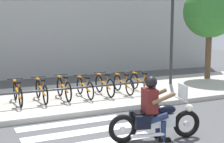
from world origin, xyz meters
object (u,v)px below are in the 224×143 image
object	(u,v)px
motorcycle	(156,120)
street_lamp	(172,23)
bicycle_6	(123,84)
bicycle_2	(41,91)
bicycle_3	(64,88)
bicycle_7	(141,82)
bicycle_4	(85,87)
rider	(153,104)
bicycle_5	(105,85)
bicycle_1	(18,93)
bike_rack	(80,88)
tree_near_rack	(210,11)

from	to	relation	value
motorcycle	street_lamp	bearing A→B (deg)	51.06
bicycle_6	bicycle_2	bearing A→B (deg)	-180.00
bicycle_3	bicycle_7	xyz separation A→B (m)	(2.93, 0.00, -0.02)
bicycle_2	motorcycle	bearing A→B (deg)	-68.99
bicycle_4	bicycle_2	bearing A→B (deg)	-179.98
rider	bicycle_5	world-z (taller)	rider
bicycle_1	bicycle_3	xyz separation A→B (m)	(1.46, -0.00, 0.02)
street_lamp	motorcycle	bearing A→B (deg)	-128.94
bicycle_2	bicycle_3	bearing A→B (deg)	-0.07
motorcycle	bicycle_7	world-z (taller)	motorcycle
rider	bicycle_1	distance (m)	4.69
rider	bike_rack	size ratio (longest dim) A/B	0.25
bicycle_5	motorcycle	bearing A→B (deg)	-98.37
bicycle_3	street_lamp	world-z (taller)	street_lamp
bicycle_5	bike_rack	world-z (taller)	bicycle_5
motorcycle	bicycle_6	bearing A→B (deg)	72.03
bicycle_4	bike_rack	xyz separation A→B (m)	(-0.37, -0.56, 0.09)
rider	bicycle_3	world-z (taller)	rider
bicycle_3	bicycle_6	bearing A→B (deg)	0.03
bicycle_6	bike_rack	xyz separation A→B (m)	(-1.83, -0.55, 0.09)
bicycle_3	tree_near_rack	xyz separation A→B (m)	(7.27, 1.27, 2.70)
bicycle_4	tree_near_rack	distance (m)	7.19
bicycle_1	bike_rack	distance (m)	1.91
street_lamp	rider	bearing A→B (deg)	-129.57
bicycle_7	tree_near_rack	world-z (taller)	tree_near_rack
rider	bicycle_2	xyz separation A→B (m)	(-1.51, 4.11, -0.33)
rider	bicycle_5	size ratio (longest dim) A/B	0.89
motorcycle	bicycle_7	distance (m)	4.62
tree_near_rack	bicycle_6	bearing A→B (deg)	-165.94
bicycle_4	tree_near_rack	bearing A→B (deg)	11.00
bike_rack	street_lamp	distance (m)	5.18
bicycle_3	bike_rack	distance (m)	0.67
bicycle_6	bicycle_5	bearing A→B (deg)	-179.94
bicycle_5	bicycle_7	world-z (taller)	bicycle_5
rider	street_lamp	xyz separation A→B (m)	(4.12, 4.98, 1.83)
motorcycle	bike_rack	bearing A→B (deg)	97.79
bicycle_3	bike_rack	xyz separation A→B (m)	(0.37, -0.55, 0.07)
bicycle_5	tree_near_rack	world-z (taller)	tree_near_rack
rider	bike_rack	xyz separation A→B (m)	(-0.41, 3.55, -0.25)
motorcycle	bicycle_3	xyz separation A→B (m)	(-0.85, 4.13, 0.05)
bicycle_3	bicycle_5	distance (m)	1.46
bicycle_1	bicycle_2	size ratio (longest dim) A/B	1.02
motorcycle	bicycle_1	size ratio (longest dim) A/B	1.25
street_lamp	bicycle_7	bearing A→B (deg)	-156.16
bicycle_2	bicycle_7	xyz separation A→B (m)	(3.66, 0.00, -0.01)
bicycle_2	bicycle_4	xyz separation A→B (m)	(1.46, 0.00, -0.01)
rider	bicycle_7	distance (m)	4.65
bicycle_4	bike_rack	distance (m)	0.67
bicycle_2	bicycle_1	bearing A→B (deg)	179.97
bicycle_7	street_lamp	distance (m)	3.06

